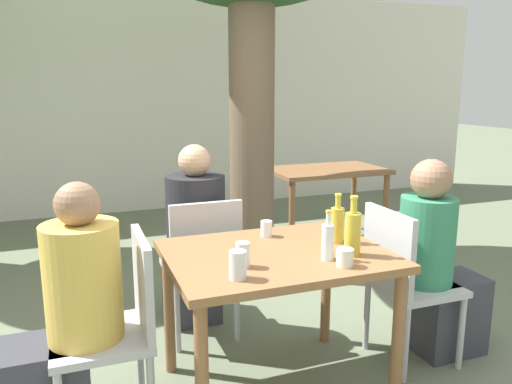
% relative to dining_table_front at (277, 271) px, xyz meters
% --- Properties ---
extents(cafe_building_wall, '(10.00, 0.08, 2.80)m').
position_rel_dining_table_front_xyz_m(cafe_building_wall, '(0.00, 4.31, 0.73)').
color(cafe_building_wall, white).
rests_on(cafe_building_wall, ground_plane).
extents(dining_table_front, '(1.11, 0.85, 0.77)m').
position_rel_dining_table_front_xyz_m(dining_table_front, '(0.00, 0.00, 0.00)').
color(dining_table_front, brown).
rests_on(dining_table_front, ground_plane).
extents(dining_table_back, '(1.17, 0.73, 0.77)m').
position_rel_dining_table_front_xyz_m(dining_table_back, '(1.50, 2.24, -0.01)').
color(dining_table_back, brown).
rests_on(dining_table_back, ground_plane).
extents(patio_chair_0, '(0.44, 0.44, 0.93)m').
position_rel_dining_table_front_xyz_m(patio_chair_0, '(-0.79, 0.00, -0.14)').
color(patio_chair_0, '#B2B2B7').
rests_on(patio_chair_0, ground_plane).
extents(patio_chair_1, '(0.44, 0.44, 0.93)m').
position_rel_dining_table_front_xyz_m(patio_chair_1, '(0.79, 0.00, -0.14)').
color(patio_chair_1, '#B2B2B7').
rests_on(patio_chair_1, ground_plane).
extents(patio_chair_2, '(0.44, 0.44, 0.93)m').
position_rel_dining_table_front_xyz_m(patio_chair_2, '(-0.22, 0.66, -0.14)').
color(patio_chair_2, '#B2B2B7').
rests_on(patio_chair_2, ground_plane).
extents(person_seated_0, '(0.57, 0.34, 1.19)m').
position_rel_dining_table_front_xyz_m(person_seated_0, '(-1.03, -0.00, -0.14)').
color(person_seated_0, '#383842').
rests_on(person_seated_0, ground_plane).
extents(person_seated_1, '(0.56, 0.32, 1.20)m').
position_rel_dining_table_front_xyz_m(person_seated_1, '(1.03, -0.00, -0.13)').
color(person_seated_1, '#383842').
rests_on(person_seated_1, ground_plane).
extents(person_seated_2, '(0.38, 0.59, 1.24)m').
position_rel_dining_table_front_xyz_m(person_seated_2, '(-0.22, 0.89, -0.10)').
color(person_seated_2, '#383842').
rests_on(person_seated_2, ground_plane).
extents(oil_cruet_0, '(0.08, 0.08, 0.30)m').
position_rel_dining_table_front_xyz_m(oil_cruet_0, '(0.33, -0.18, 0.22)').
color(oil_cruet_0, gold).
rests_on(oil_cruet_0, dining_table_front).
extents(oil_cruet_1, '(0.07, 0.07, 0.27)m').
position_rel_dining_table_front_xyz_m(oil_cruet_1, '(0.36, 0.03, 0.21)').
color(oil_cruet_1, gold).
rests_on(oil_cruet_1, dining_table_front).
extents(water_bottle_2, '(0.06, 0.06, 0.25)m').
position_rel_dining_table_front_xyz_m(water_bottle_2, '(0.18, -0.19, 0.20)').
color(water_bottle_2, silver).
rests_on(water_bottle_2, dining_table_front).
extents(drinking_glass_0, '(0.08, 0.08, 0.09)m').
position_rel_dining_table_front_xyz_m(drinking_glass_0, '(0.22, -0.30, 0.15)').
color(drinking_glass_0, silver).
rests_on(drinking_glass_0, dining_table_front).
extents(drinking_glass_1, '(0.07, 0.07, 0.09)m').
position_rel_dining_table_front_xyz_m(drinking_glass_1, '(0.05, 0.27, 0.15)').
color(drinking_glass_1, white).
rests_on(drinking_glass_1, dining_table_front).
extents(drinking_glass_2, '(0.07, 0.07, 0.12)m').
position_rel_dining_table_front_xyz_m(drinking_glass_2, '(-0.23, -0.15, 0.16)').
color(drinking_glass_2, white).
rests_on(drinking_glass_2, dining_table_front).
extents(drinking_glass_3, '(0.08, 0.08, 0.13)m').
position_rel_dining_table_front_xyz_m(drinking_glass_3, '(-0.30, -0.28, 0.17)').
color(drinking_glass_3, silver).
rests_on(drinking_glass_3, dining_table_front).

